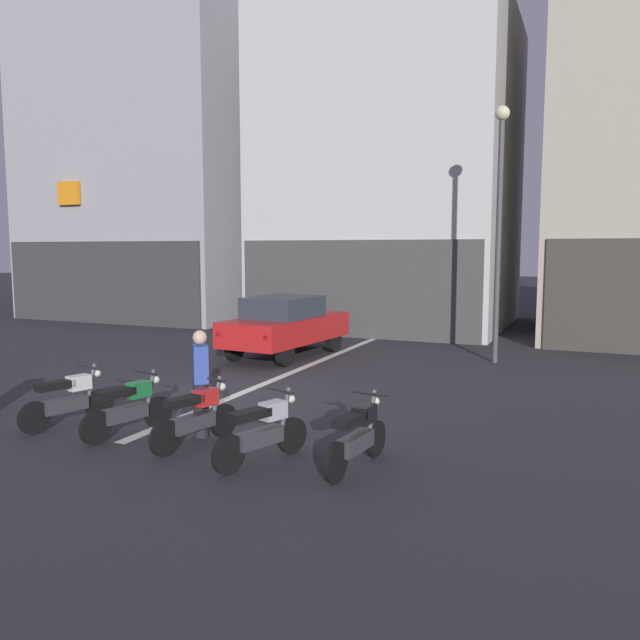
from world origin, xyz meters
TOP-DOWN VIEW (x-y plane):
  - ground_plane at (0.00, 0.00)m, footprint 120.00×120.00m
  - lane_centre_line at (0.00, 6.00)m, footprint 0.20×18.00m
  - building_corner_left at (-11.20, 13.43)m, footprint 9.64×9.17m
  - building_mid_block at (-0.67, 13.42)m, footprint 8.55×8.74m
  - car_red_crossing_near at (-1.15, 4.92)m, footprint 2.17×4.26m
  - street_lamp at (4.22, 6.18)m, footprint 0.36×0.36m
  - motorcycle_white_row_leftmost at (-1.39, -2.58)m, footprint 0.62×1.63m
  - motorcycle_green_row_left_mid at (-0.13, -2.62)m, footprint 0.59×1.64m
  - motorcycle_red_row_centre at (1.14, -2.63)m, footprint 0.58×1.64m
  - motorcycle_silver_row_right_mid at (2.40, -2.91)m, footprint 0.70×1.59m
  - motorcycle_black_row_rightmost at (3.66, -2.61)m, footprint 0.55×1.67m
  - person_by_motorcycles at (0.95, -2.22)m, footprint 0.40×0.42m

SIDE VIEW (x-z plane):
  - ground_plane at x=0.00m, z-range 0.00..0.00m
  - lane_centre_line at x=0.00m, z-range 0.00..0.01m
  - motorcycle_white_row_leftmost at x=-1.39m, z-range -0.03..0.95m
  - motorcycle_green_row_left_mid at x=-0.13m, z-range -0.03..0.95m
  - motorcycle_red_row_centre at x=1.14m, z-range -0.03..0.95m
  - motorcycle_silver_row_right_mid at x=2.40m, z-range -0.03..0.95m
  - motorcycle_black_row_rightmost at x=3.66m, z-range -0.03..0.95m
  - person_by_motorcycles at x=0.95m, z-range 0.02..1.69m
  - car_red_crossing_near at x=-1.15m, z-range 0.07..1.71m
  - street_lamp at x=4.22m, z-range 0.73..7.14m
  - building_mid_block at x=-0.67m, z-range -0.01..11.46m
  - building_corner_left at x=-11.20m, z-range -0.01..21.42m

